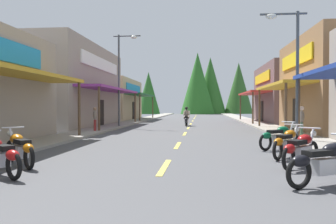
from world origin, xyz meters
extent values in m
cube|color=#4C4C4F|center=(0.00, 28.00, -0.05)|extent=(9.68, 86.01, 0.10)
cube|color=gray|center=(-5.87, 28.00, 0.06)|extent=(2.06, 86.01, 0.12)
cube|color=gray|center=(5.87, 28.00, 0.06)|extent=(2.06, 86.01, 0.12)
cube|color=#E0C64C|center=(0.00, 8.89, 0.01)|extent=(0.16, 2.40, 0.01)
cube|color=#E0C64C|center=(0.00, 13.90, 0.01)|extent=(0.16, 2.40, 0.01)
cube|color=#E0C64C|center=(0.00, 19.78, 0.01)|extent=(0.16, 2.40, 0.01)
cube|color=#E0C64C|center=(0.00, 24.87, 0.01)|extent=(0.16, 2.40, 0.01)
cube|color=#E0C64C|center=(0.00, 30.67, 0.01)|extent=(0.16, 2.40, 0.01)
cube|color=#E0C64C|center=(0.00, 36.84, 0.01)|extent=(0.16, 2.40, 0.01)
cube|color=#E0C64C|center=(0.00, 43.45, 0.01)|extent=(0.16, 2.40, 0.01)
cube|color=#E0C64C|center=(0.00, 48.50, 0.01)|extent=(0.16, 2.40, 0.01)
cube|color=#E0C64C|center=(0.00, 54.02, 0.01)|extent=(0.16, 2.40, 0.01)
cube|color=#E0C64C|center=(0.00, 60.11, 0.01)|extent=(0.16, 2.40, 0.01)
cube|color=gold|center=(-6.00, 11.17, 2.90)|extent=(1.80, 12.02, 0.16)
cylinder|color=brown|center=(-5.30, 16.98, 1.41)|extent=(0.14, 0.14, 2.82)
cube|color=gray|center=(-9.98, 26.08, 3.14)|extent=(6.17, 13.13, 6.29)
cube|color=#8C338C|center=(-6.00, 26.08, 2.90)|extent=(1.80, 11.81, 0.16)
cylinder|color=brown|center=(-5.30, 20.38, 1.41)|extent=(0.14, 0.14, 2.82)
cylinder|color=brown|center=(-5.30, 31.79, 1.41)|extent=(0.14, 0.14, 2.82)
cube|color=white|center=(-6.84, 26.08, 4.90)|extent=(0.10, 9.19, 0.90)
cube|color=black|center=(-6.86, 26.08, 1.05)|extent=(0.08, 1.10, 2.10)
cube|color=tan|center=(-10.47, 38.82, 2.33)|extent=(7.14, 10.78, 4.67)
cube|color=#236033|center=(-6.00, 38.82, 2.90)|extent=(1.80, 9.70, 0.16)
cylinder|color=brown|center=(-5.30, 34.16, 1.41)|extent=(0.14, 0.14, 2.82)
cylinder|color=brown|center=(-5.30, 43.47, 1.41)|extent=(0.14, 0.14, 2.82)
cube|color=#197FCC|center=(-6.84, 38.82, 3.64)|extent=(0.10, 7.55, 0.90)
cube|color=black|center=(-6.86, 38.82, 1.05)|extent=(0.08, 1.10, 2.10)
cylinder|color=brown|center=(5.30, 15.76, 1.41)|extent=(0.14, 0.14, 2.82)
cube|color=gold|center=(6.00, 22.11, 2.90)|extent=(1.80, 8.51, 0.16)
cylinder|color=brown|center=(5.30, 18.06, 1.41)|extent=(0.14, 0.14, 2.82)
cylinder|color=brown|center=(5.30, 26.17, 1.41)|extent=(0.14, 0.14, 2.82)
cube|color=yellow|center=(6.84, 22.11, 4.59)|extent=(0.10, 6.62, 0.90)
cube|color=black|center=(6.86, 22.11, 1.05)|extent=(0.08, 1.10, 2.10)
cube|color=brown|center=(10.36, 34.19, 2.79)|extent=(6.92, 10.93, 5.59)
cube|color=#B72D28|center=(6.00, 34.19, 2.90)|extent=(1.80, 9.84, 0.16)
cylinder|color=brown|center=(5.30, 29.47, 1.41)|extent=(0.14, 0.14, 2.82)
cylinder|color=brown|center=(5.30, 38.91, 1.41)|extent=(0.14, 0.14, 2.82)
cube|color=yellow|center=(6.84, 34.19, 4.36)|extent=(0.10, 7.65, 0.90)
cube|color=black|center=(6.86, 34.19, 1.05)|extent=(0.08, 1.10, 2.10)
cylinder|color=#474C51|center=(-5.24, 25.20, 3.49)|extent=(0.14, 0.14, 6.98)
cylinder|color=#474C51|center=(-4.61, 25.20, 6.88)|extent=(2.06, 0.10, 0.10)
ellipsoid|color=silver|center=(-4.09, 25.20, 6.78)|extent=(0.50, 0.30, 0.24)
cylinder|color=#474C51|center=(5.24, 15.75, 2.93)|extent=(0.14, 0.14, 5.85)
cylinder|color=#474C51|center=(4.61, 15.75, 5.75)|extent=(2.06, 0.10, 0.10)
ellipsoid|color=silver|center=(4.09, 15.75, 5.65)|extent=(0.50, 0.30, 0.24)
torus|color=black|center=(2.86, 6.77, 0.32)|extent=(0.60, 0.41, 0.64)
cube|color=silver|center=(3.51, 7.15, 0.40)|extent=(0.75, 0.60, 0.32)
ellipsoid|color=black|center=(3.68, 7.25, 0.72)|extent=(0.64, 0.56, 0.28)
cube|color=black|center=(3.29, 7.03, 0.68)|extent=(0.66, 0.55, 0.12)
ellipsoid|color=black|center=(2.91, 6.80, 0.55)|extent=(0.50, 0.43, 0.24)
torus|color=black|center=(4.09, 9.85, 0.32)|extent=(0.48, 0.56, 0.64)
torus|color=black|center=(3.14, 8.69, 0.32)|extent=(0.48, 0.56, 0.64)
cube|color=silver|center=(3.61, 9.27, 0.40)|extent=(0.66, 0.72, 0.32)
ellipsoid|color=#A51414|center=(3.74, 9.42, 0.72)|extent=(0.60, 0.64, 0.28)
cube|color=black|center=(3.45, 9.08, 0.68)|extent=(0.60, 0.64, 0.12)
ellipsoid|color=#A51414|center=(3.17, 8.73, 0.55)|extent=(0.46, 0.49, 0.24)
cylinder|color=silver|center=(4.00, 9.75, 0.65)|extent=(0.28, 0.33, 0.71)
cylinder|color=silver|center=(3.93, 9.66, 1.02)|extent=(0.49, 0.41, 0.04)
sphere|color=white|center=(4.10, 9.87, 0.85)|extent=(0.16, 0.16, 0.16)
torus|color=black|center=(4.10, 11.57, 0.32)|extent=(0.45, 0.58, 0.64)
torus|color=black|center=(3.24, 10.35, 0.32)|extent=(0.45, 0.58, 0.64)
cube|color=silver|center=(3.67, 10.96, 0.40)|extent=(0.63, 0.73, 0.32)
ellipsoid|color=#BF660C|center=(3.78, 11.12, 0.72)|extent=(0.58, 0.64, 0.28)
cube|color=black|center=(3.52, 10.75, 0.68)|extent=(0.57, 0.65, 0.12)
ellipsoid|color=#BF660C|center=(3.26, 10.39, 0.55)|extent=(0.45, 0.50, 0.24)
cylinder|color=silver|center=(4.03, 11.46, 0.65)|extent=(0.26, 0.34, 0.71)
cylinder|color=silver|center=(3.96, 11.37, 1.02)|extent=(0.51, 0.38, 0.04)
sphere|color=white|center=(4.12, 11.60, 0.85)|extent=(0.16, 0.16, 0.16)
torus|color=black|center=(4.45, 13.45, 0.32)|extent=(0.56, 0.47, 0.64)
torus|color=black|center=(3.27, 12.52, 0.32)|extent=(0.56, 0.47, 0.64)
cube|color=silver|center=(3.86, 12.99, 0.40)|extent=(0.72, 0.65, 0.32)
ellipsoid|color=#0C5933|center=(4.02, 13.11, 0.72)|extent=(0.64, 0.60, 0.28)
cube|color=black|center=(3.67, 12.83, 0.68)|extent=(0.64, 0.59, 0.12)
ellipsoid|color=#0C5933|center=(3.31, 12.55, 0.55)|extent=(0.49, 0.46, 0.24)
cylinder|color=silver|center=(4.35, 13.37, 0.65)|extent=(0.33, 0.28, 0.71)
cylinder|color=silver|center=(4.26, 13.30, 1.02)|extent=(0.40, 0.50, 0.04)
sphere|color=white|center=(4.48, 13.47, 0.85)|extent=(0.16, 0.16, 0.16)
torus|color=black|center=(-3.09, 6.98, 0.32)|extent=(0.59, 0.44, 0.64)
cube|color=black|center=(-3.50, 7.26, 0.68)|extent=(0.65, 0.57, 0.12)
ellipsoid|color=#A51414|center=(-3.13, 7.01, 0.55)|extent=(0.50, 0.44, 0.24)
torus|color=black|center=(-4.47, 9.21, 0.32)|extent=(0.54, 0.51, 0.64)
torus|color=black|center=(-3.38, 8.19, 0.32)|extent=(0.54, 0.51, 0.64)
cube|color=silver|center=(-3.93, 8.70, 0.40)|extent=(0.70, 0.68, 0.32)
ellipsoid|color=#BF660C|center=(-4.07, 8.83, 0.72)|extent=(0.63, 0.62, 0.28)
cube|color=black|center=(-3.74, 8.53, 0.68)|extent=(0.63, 0.61, 0.12)
ellipsoid|color=#BF660C|center=(-3.41, 8.22, 0.55)|extent=(0.49, 0.48, 0.24)
cylinder|color=silver|center=(-4.38, 9.12, 0.65)|extent=(0.31, 0.30, 0.71)
cylinder|color=silver|center=(-4.29, 9.04, 1.02)|extent=(0.44, 0.47, 0.04)
sphere|color=white|center=(-4.50, 9.23, 0.85)|extent=(0.16, 0.16, 0.16)
torus|color=black|center=(-0.25, 28.52, 0.32)|extent=(0.10, 0.64, 0.64)
torus|color=black|center=(-0.26, 27.02, 0.32)|extent=(0.10, 0.64, 0.64)
cube|color=silver|center=(-0.26, 27.77, 0.40)|extent=(0.28, 0.70, 0.32)
ellipsoid|color=black|center=(-0.26, 27.97, 0.72)|extent=(0.32, 0.56, 0.28)
cube|color=black|center=(-0.26, 27.52, 0.68)|extent=(0.28, 0.60, 0.12)
ellipsoid|color=black|center=(-0.26, 27.07, 0.55)|extent=(0.24, 0.44, 0.24)
cylinder|color=silver|center=(-0.25, 28.39, 0.65)|extent=(0.06, 0.37, 0.71)
cylinder|color=silver|center=(-0.26, 28.27, 1.02)|extent=(0.60, 0.04, 0.04)
sphere|color=white|center=(-0.25, 28.55, 0.85)|extent=(0.16, 0.16, 0.16)
ellipsoid|color=#726659|center=(-0.26, 27.62, 1.05)|extent=(0.38, 0.38, 0.64)
sphere|color=black|center=(-0.26, 27.67, 1.45)|extent=(0.24, 0.24, 0.24)
cylinder|color=#726659|center=(-0.42, 27.79, 0.70)|extent=(0.14, 0.42, 0.24)
cylinder|color=#726659|center=(-0.46, 27.92, 1.05)|extent=(0.10, 0.51, 0.40)
cylinder|color=#726659|center=(-0.10, 27.79, 0.70)|extent=(0.14, 0.42, 0.24)
cylinder|color=#726659|center=(-0.05, 27.92, 1.05)|extent=(0.10, 0.51, 0.40)
cylinder|color=#3F593F|center=(5.87, 17.28, 0.41)|extent=(0.14, 0.14, 0.81)
cylinder|color=#3F593F|center=(5.93, 17.45, 0.41)|extent=(0.14, 0.14, 0.81)
ellipsoid|color=#726659|center=(5.90, 17.37, 1.10)|extent=(0.36, 0.42, 0.58)
cylinder|color=#726659|center=(5.83, 17.14, 1.13)|extent=(0.09, 0.09, 0.55)
cylinder|color=#726659|center=(5.97, 17.60, 1.13)|extent=(0.09, 0.09, 0.55)
sphere|color=beige|center=(5.90, 17.37, 1.51)|extent=(0.22, 0.22, 0.22)
cylinder|color=maroon|center=(-5.50, 20.21, 0.39)|extent=(0.14, 0.14, 0.78)
cylinder|color=maroon|center=(-5.46, 20.03, 0.39)|extent=(0.14, 0.14, 0.78)
ellipsoid|color=#726659|center=(-5.48, 20.12, 1.06)|extent=(0.33, 0.41, 0.55)
cylinder|color=#726659|center=(-5.53, 20.36, 1.09)|extent=(0.09, 0.09, 0.53)
cylinder|color=#726659|center=(-5.43, 19.89, 1.09)|extent=(0.09, 0.09, 0.53)
sphere|color=#8C664C|center=(-5.48, 20.12, 1.45)|extent=(0.21, 0.21, 0.21)
cone|color=#2C5923|center=(8.75, 73.37, 5.41)|extent=(6.05, 6.05, 10.81)
cone|color=#296723|center=(0.13, 69.51, 6.21)|extent=(6.96, 6.96, 12.43)
cone|color=#2B6023|center=(2.78, 73.12, 5.99)|extent=(6.71, 6.71, 11.99)
cone|color=#276023|center=(-9.85, 68.98, 4.28)|extent=(4.79, 4.79, 8.56)
camera|label=1|loc=(0.98, -0.05, 1.62)|focal=36.54mm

